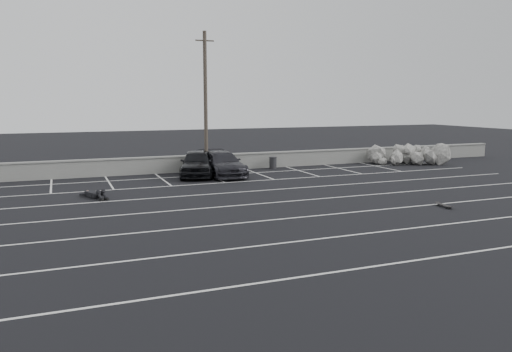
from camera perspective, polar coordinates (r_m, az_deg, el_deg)
name	(u,v)px	position (r m, az deg, el deg)	size (l,w,h in m)	color
ground	(274,220)	(19.20, 2.02, -5.03)	(120.00, 120.00, 0.00)	black
seawall	(186,163)	(32.22, -8.03, 1.44)	(50.00, 0.45, 1.06)	gray
stall_lines	(234,199)	(23.18, -2.55, -2.65)	(36.00, 20.05, 0.01)	silver
car_left	(197,163)	(30.24, -6.75, 1.48)	(1.89, 4.70, 1.60)	black
car_right	(222,164)	(30.38, -3.90, 1.41)	(2.04, 5.02, 1.46)	black
utility_pole	(206,102)	(31.49, -5.78, 8.38)	(1.16, 0.23, 8.74)	#4C4238
trash_bin	(273,163)	(33.36, 1.95, 1.52)	(0.59, 0.59, 0.81)	#29282B
riprap_pile	(408,157)	(37.55, 17.03, 2.05)	(5.40, 3.94, 1.30)	#AAA69F
person	(92,192)	(24.88, -18.20, -1.73)	(1.81, 2.65, 0.49)	black
skateboard	(444,205)	(22.89, 20.72, -3.15)	(0.30, 0.87, 0.10)	black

